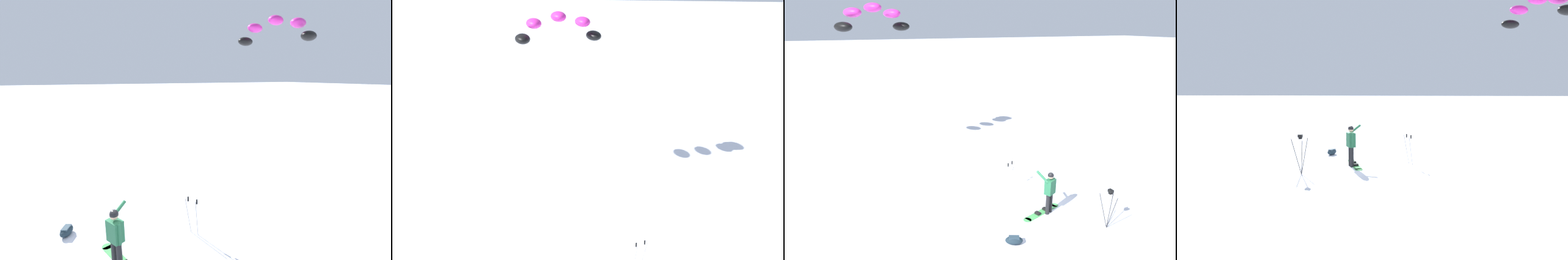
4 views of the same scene
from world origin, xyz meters
TOP-DOWN VIEW (x-y plane):
  - ground_plane at (0.00, 0.00)m, footprint 300.00×300.00m
  - snowboarder at (-0.08, 0.08)m, footprint 0.66×0.58m
  - snowboard at (0.15, -0.02)m, footprint 1.78×0.81m
  - traction_kite at (4.60, -8.57)m, footprint 3.96×2.78m
  - gear_bag_large at (1.99, 1.29)m, footprint 0.63×0.51m
  - camera_tripod at (-1.37, 1.69)m, footprint 0.62×0.54m
  - ski_poles at (0.37, -2.17)m, footprint 0.42×0.38m

SIDE VIEW (x-z plane):
  - ground_plane at x=0.00m, z-range 0.00..0.00m
  - snowboard at x=0.15m, z-range -0.03..0.07m
  - gear_bag_large at x=1.99m, z-range 0.01..0.27m
  - ski_poles at x=0.37m, z-range 0.20..1.41m
  - snowboarder at x=-0.08m, z-range 0.15..1.78m
  - camera_tripod at x=-1.37m, z-range 0.30..1.73m
  - traction_kite at x=4.60m, z-range 6.29..7.61m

